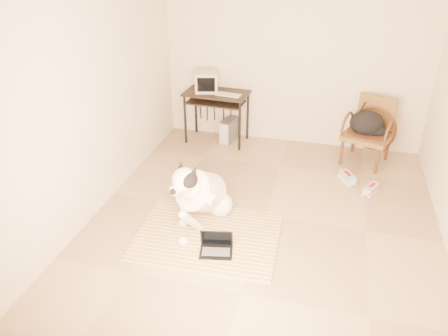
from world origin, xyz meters
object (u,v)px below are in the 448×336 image
at_px(dog, 201,194).
at_px(backpack, 368,124).
at_px(crt_monitor, 206,82).
at_px(pc_tower, 229,130).
at_px(laptop, 216,246).
at_px(rattan_chair, 369,131).
at_px(computer_desk, 216,100).

bearing_deg(dog, backpack, 46.81).
xyz_separation_m(dog, crt_monitor, (-0.58, 2.21, 0.62)).
bearing_deg(crt_monitor, pc_tower, 4.30).
height_order(crt_monitor, pc_tower, crt_monitor).
height_order(laptop, rattan_chair, rattan_chair).
relative_size(laptop, rattan_chair, 0.41).
relative_size(computer_desk, rattan_chair, 1.08).
height_order(dog, rattan_chair, rattan_chair).
xyz_separation_m(dog, pc_tower, (-0.22, 2.23, -0.17)).
height_order(laptop, crt_monitor, crt_monitor).
relative_size(pc_tower, backpack, 0.81).
xyz_separation_m(laptop, pc_tower, (-0.56, 2.78, 0.11)).
bearing_deg(dog, rattan_chair, 47.24).
bearing_deg(laptop, crt_monitor, 108.34).
bearing_deg(backpack, rattan_chair, 65.60).
distance_m(crt_monitor, rattan_chair, 2.54).
xyz_separation_m(dog, backpack, (1.88, 2.00, 0.25)).
relative_size(laptop, computer_desk, 0.38).
height_order(pc_tower, backpack, backpack).
xyz_separation_m(pc_tower, rattan_chair, (2.13, -0.17, 0.29)).
xyz_separation_m(laptop, computer_desk, (-0.75, 2.72, 0.63)).
bearing_deg(rattan_chair, computer_desk, 177.27).
height_order(crt_monitor, rattan_chair, crt_monitor).
xyz_separation_m(dog, rattan_chair, (1.91, 2.06, 0.13)).
distance_m(computer_desk, pc_tower, 0.56).
bearing_deg(rattan_chair, backpack, -114.40).
relative_size(dog, rattan_chair, 1.29).
distance_m(laptop, crt_monitor, 3.04).
xyz_separation_m(crt_monitor, rattan_chair, (2.49, -0.14, -0.50)).
distance_m(computer_desk, rattan_chair, 2.34).
height_order(computer_desk, backpack, computer_desk).
distance_m(laptop, pc_tower, 2.84).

